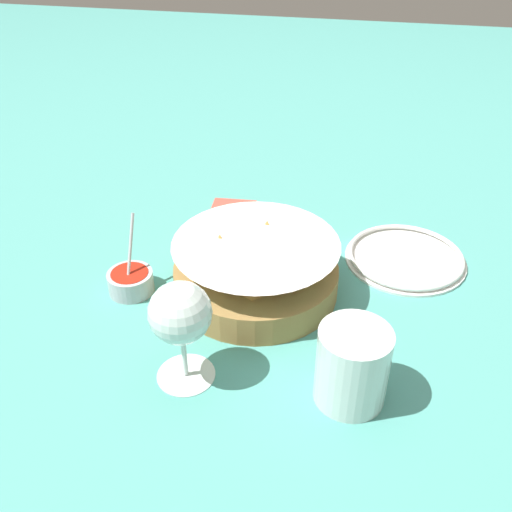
# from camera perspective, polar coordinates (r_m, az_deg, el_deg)

# --- Properties ---
(ground_plane) EXTENTS (4.00, 4.00, 0.00)m
(ground_plane) POSITION_cam_1_polar(r_m,az_deg,el_deg) (0.92, 1.46, -4.00)
(ground_plane) COLOR teal
(food_basket) EXTENTS (0.26, 0.26, 0.10)m
(food_basket) POSITION_cam_1_polar(r_m,az_deg,el_deg) (0.91, 0.03, -1.44)
(food_basket) COLOR olive
(food_basket) RESTS_ON ground_plane
(sauce_cup) EXTENTS (0.08, 0.07, 0.12)m
(sauce_cup) POSITION_cam_1_polar(r_m,az_deg,el_deg) (0.94, -12.43, -2.42)
(sauce_cup) COLOR #B7B7BC
(sauce_cup) RESTS_ON ground_plane
(wine_glass) EXTENTS (0.08, 0.08, 0.15)m
(wine_glass) POSITION_cam_1_polar(r_m,az_deg,el_deg) (0.73, -7.57, -5.98)
(wine_glass) COLOR silver
(wine_glass) RESTS_ON ground_plane
(beer_mug) EXTENTS (0.14, 0.09, 0.11)m
(beer_mug) POSITION_cam_1_polar(r_m,az_deg,el_deg) (0.75, 9.57, -10.91)
(beer_mug) COLOR silver
(beer_mug) RESTS_ON ground_plane
(side_plate) EXTENTS (0.21, 0.21, 0.01)m
(side_plate) POSITION_cam_1_polar(r_m,az_deg,el_deg) (1.03, 14.71, -0.10)
(side_plate) COLOR white
(side_plate) RESTS_ON ground_plane
(napkin) EXTENTS (0.15, 0.10, 0.01)m
(napkin) POSITION_cam_1_polar(r_m,az_deg,el_deg) (1.12, -2.63, 3.94)
(napkin) COLOR #DB4C3D
(napkin) RESTS_ON ground_plane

